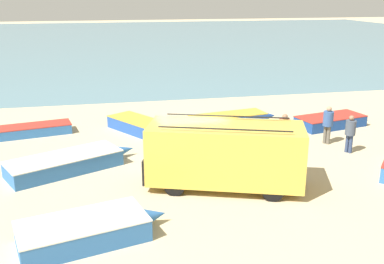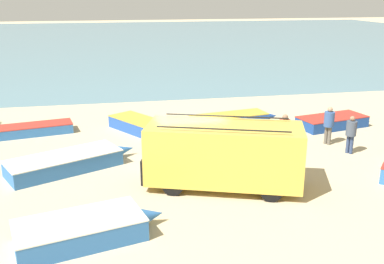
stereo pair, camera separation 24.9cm
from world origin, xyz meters
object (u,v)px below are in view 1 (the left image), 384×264
fishing_rowboat_5 (88,230)px  fisherman_1 (350,131)px  fishing_rowboat_0 (332,121)px  fisherman_2 (284,130)px  parked_van (225,154)px  fishing_rowboat_6 (139,126)px  fishing_rowboat_3 (231,120)px  fishing_rowboat_1 (29,130)px  fisherman_0 (328,122)px  fishing_rowboat_2 (69,162)px

fishing_rowboat_5 → fisherman_1: bearing=10.1°
fishing_rowboat_0 → fisherman_2: (-4.19, -3.44, 0.79)m
parked_van → fisherman_1: (6.30, 2.35, -0.27)m
fishing_rowboat_6 → fishing_rowboat_0: bearing=50.7°
parked_van → fishing_rowboat_3: parked_van is taller
fisherman_1 → fishing_rowboat_6: bearing=-62.7°
fishing_rowboat_1 → fishing_rowboat_3: fishing_rowboat_3 is taller
fishing_rowboat_1 → fishing_rowboat_6: fishing_rowboat_6 is taller
fisherman_0 → fishing_rowboat_2: bearing=155.8°
fishing_rowboat_2 → fisherman_0: bearing=-21.0°
fishing_rowboat_2 → fisherman_0: 11.54m
parked_van → fishing_rowboat_2: size_ratio=1.11×
fishing_rowboat_3 → fisherman_2: bearing=-88.6°
fishing_rowboat_0 → fishing_rowboat_6: bearing=161.0°
fishing_rowboat_1 → fishing_rowboat_5: size_ratio=1.03×
fishing_rowboat_1 → fisherman_1: 15.01m
fishing_rowboat_5 → fisherman_2: fisherman_2 is taller
parked_van → fishing_rowboat_0: (7.61, 6.19, -0.98)m
parked_van → fishing_rowboat_6: 7.76m
fishing_rowboat_5 → fishing_rowboat_0: bearing=21.3°
fishing_rowboat_5 → fisherman_2: 9.86m
fishing_rowboat_2 → fishing_rowboat_5: (0.79, -5.53, 0.01)m
parked_van → fishing_rowboat_1: size_ratio=1.28×
fishing_rowboat_0 → fishing_rowboat_3: (-5.12, 1.14, 0.04)m
fisherman_0 → fishing_rowboat_0: bearing=28.1°
fishing_rowboat_3 → fishing_rowboat_5: (-7.22, -10.06, -0.00)m
fishing_rowboat_1 → fishing_rowboat_2: bearing=101.7°
fishing_rowboat_0 → fisherman_0: (-1.66, -2.52, 0.77)m
fisherman_1 → fishing_rowboat_2: bearing=-34.7°
fishing_rowboat_0 → fishing_rowboat_6: size_ratio=1.15×
fishing_rowboat_2 → fishing_rowboat_5: 5.58m
parked_van → fisherman_0: size_ratio=3.30×
fishing_rowboat_1 → fishing_rowboat_6: size_ratio=1.18×
fishing_rowboat_3 → fishing_rowboat_5: 12.39m
fishing_rowboat_3 → fisherman_2: (0.94, -4.58, 0.75)m
fishing_rowboat_3 → fisherman_1: 6.31m
fishing_rowboat_3 → fishing_rowboat_5: bearing=-135.9°
fishing_rowboat_6 → parked_van: bearing=-15.1°
fishing_rowboat_3 → fisherman_1: (3.81, -4.98, 0.67)m
fishing_rowboat_0 → fisherman_2: fisherman_2 is taller
fishing_rowboat_1 → fishing_rowboat_5: fishing_rowboat_5 is taller
fishing_rowboat_0 → fishing_rowboat_5: 15.23m
fishing_rowboat_5 → fisherman_0: bearing=16.3°
fishing_rowboat_3 → fishing_rowboat_5: size_ratio=1.12×
fishing_rowboat_6 → fisherman_2: 7.39m
fishing_rowboat_6 → fishing_rowboat_1: bearing=-127.9°
parked_van → fishing_rowboat_3: 7.80m
fishing_rowboat_3 → fisherman_2: 4.73m
parked_van → fishing_rowboat_1: (-7.65, 7.85, -1.02)m
fishing_rowboat_6 → fisherman_2: bearing=18.7°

